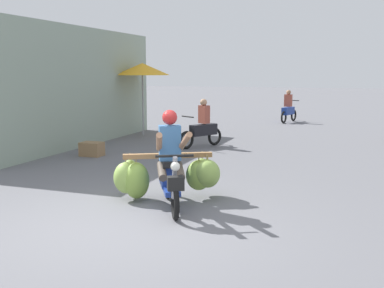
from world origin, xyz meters
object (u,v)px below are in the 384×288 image
motorbike_distant_ahead_right (203,128)px  produce_crate (92,149)px  market_umbrella_near_shop (142,69)px  motorbike_distant_ahead_left (288,109)px  motorbike_main_loaded (171,173)px

motorbike_distant_ahead_right → produce_crate: size_ratio=2.59×
motorbike_distant_ahead_right → market_umbrella_near_shop: market_umbrella_near_shop is taller
market_umbrella_near_shop → produce_crate: 4.56m
motorbike_distant_ahead_left → motorbike_main_loaded: bearing=-90.1°
motorbike_main_loaded → market_umbrella_near_shop: (-4.05, 7.32, 1.76)m
motorbike_distant_ahead_right → produce_crate: (-2.25, -2.39, -0.39)m
motorbike_distant_ahead_left → motorbike_distant_ahead_right: same height
produce_crate → motorbike_distant_ahead_left: bearing=70.1°
motorbike_main_loaded → motorbike_distant_ahead_right: bearing=103.2°
motorbike_distant_ahead_left → motorbike_distant_ahead_right: size_ratio=1.10×
motorbike_distant_ahead_left → market_umbrella_near_shop: 7.39m
motorbike_distant_ahead_left → market_umbrella_near_shop: bearing=-124.5°
motorbike_distant_ahead_left → motorbike_distant_ahead_right: (-1.36, -7.58, 0.00)m
motorbike_main_loaded → market_umbrella_near_shop: size_ratio=0.80×
market_umbrella_near_shop → motorbike_distant_ahead_right: bearing=-31.2°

